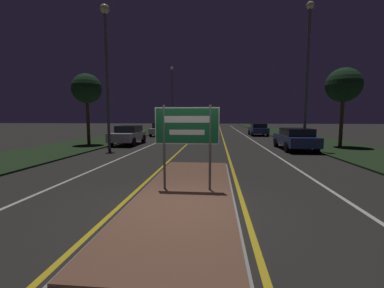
{
  "coord_description": "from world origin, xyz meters",
  "views": [
    {
      "loc": [
        0.82,
        -5.9,
        2.16
      ],
      "look_at": [
        0.0,
        2.75,
        1.25
      ],
      "focal_mm": 24.0,
      "sensor_mm": 36.0,
      "label": 1
    }
  ],
  "objects_px": {
    "car_approaching_2": "(196,126)",
    "streetlight_left_near": "(106,52)",
    "car_approaching_0": "(128,135)",
    "streetlight_left_far": "(172,91)",
    "car_approaching_1": "(161,129)",
    "highway_sign": "(187,130)",
    "car_receding_0": "(295,138)",
    "car_receding_1": "(258,129)",
    "streetlight_right_near": "(308,61)"
  },
  "relations": [
    {
      "from": "streetlight_left_far",
      "to": "car_receding_0",
      "type": "height_order",
      "value": "streetlight_left_far"
    },
    {
      "from": "streetlight_left_far",
      "to": "car_approaching_1",
      "type": "height_order",
      "value": "streetlight_left_far"
    },
    {
      "from": "car_approaching_1",
      "to": "car_approaching_0",
      "type": "bearing_deg",
      "value": -93.07
    },
    {
      "from": "streetlight_left_far",
      "to": "car_receding_0",
      "type": "xyz_separation_m",
      "value": [
        12.44,
        -24.4,
        -5.59
      ]
    },
    {
      "from": "car_receding_1",
      "to": "streetlight_right_near",
      "type": "bearing_deg",
      "value": -86.43
    },
    {
      "from": "car_approaching_0",
      "to": "streetlight_left_far",
      "type": "bearing_deg",
      "value": 90.94
    },
    {
      "from": "streetlight_right_near",
      "to": "car_approaching_2",
      "type": "xyz_separation_m",
      "value": [
        -9.16,
        26.67,
        -5.0
      ]
    },
    {
      "from": "streetlight_left_near",
      "to": "car_approaching_2",
      "type": "bearing_deg",
      "value": 82.04
    },
    {
      "from": "streetlight_left_far",
      "to": "car_receding_1",
      "type": "relative_size",
      "value": 2.41
    },
    {
      "from": "car_approaching_0",
      "to": "car_approaching_2",
      "type": "relative_size",
      "value": 0.96
    },
    {
      "from": "streetlight_right_near",
      "to": "car_receding_0",
      "type": "height_order",
      "value": "streetlight_right_near"
    },
    {
      "from": "car_approaching_1",
      "to": "car_approaching_2",
      "type": "distance_m",
      "value": 15.1
    },
    {
      "from": "car_receding_1",
      "to": "car_approaching_0",
      "type": "height_order",
      "value": "car_approaching_0"
    },
    {
      "from": "car_receding_1",
      "to": "car_approaching_2",
      "type": "xyz_separation_m",
      "value": [
        -8.33,
        13.38,
        -0.04
      ]
    },
    {
      "from": "highway_sign",
      "to": "car_receding_0",
      "type": "xyz_separation_m",
      "value": [
        6.01,
        10.31,
        -1.04
      ]
    },
    {
      "from": "streetlight_right_near",
      "to": "car_approaching_2",
      "type": "distance_m",
      "value": 28.64
    },
    {
      "from": "highway_sign",
      "to": "streetlight_right_near",
      "type": "distance_m",
      "value": 12.64
    },
    {
      "from": "car_receding_1",
      "to": "car_receding_0",
      "type": "bearing_deg",
      "value": -88.6
    },
    {
      "from": "highway_sign",
      "to": "car_approaching_0",
      "type": "bearing_deg",
      "value": 116.13
    },
    {
      "from": "streetlight_left_far",
      "to": "car_approaching_0",
      "type": "bearing_deg",
      "value": -89.06
    },
    {
      "from": "streetlight_left_far",
      "to": "car_receding_0",
      "type": "distance_m",
      "value": 27.96
    },
    {
      "from": "car_receding_0",
      "to": "car_approaching_1",
      "type": "distance_m",
      "value": 16.4
    },
    {
      "from": "streetlight_right_near",
      "to": "car_receding_0",
      "type": "bearing_deg",
      "value": 157.59
    },
    {
      "from": "streetlight_left_far",
      "to": "car_approaching_1",
      "type": "relative_size",
      "value": 2.48
    },
    {
      "from": "highway_sign",
      "to": "car_receding_0",
      "type": "relative_size",
      "value": 0.51
    },
    {
      "from": "car_receding_1",
      "to": "highway_sign",
      "type": "bearing_deg",
      "value": -103.68
    },
    {
      "from": "highway_sign",
      "to": "car_approaching_1",
      "type": "distance_m",
      "value": 22.66
    },
    {
      "from": "car_approaching_0",
      "to": "car_approaching_1",
      "type": "relative_size",
      "value": 1.04
    },
    {
      "from": "highway_sign",
      "to": "streetlight_left_near",
      "type": "distance_m",
      "value": 12.46
    },
    {
      "from": "car_receding_1",
      "to": "car_approaching_0",
      "type": "bearing_deg",
      "value": -136.76
    },
    {
      "from": "streetlight_left_far",
      "to": "car_receding_1",
      "type": "bearing_deg",
      "value": -43.06
    },
    {
      "from": "highway_sign",
      "to": "car_receding_1",
      "type": "bearing_deg",
      "value": 76.32
    },
    {
      "from": "highway_sign",
      "to": "car_approaching_2",
      "type": "bearing_deg",
      "value": 94.11
    },
    {
      "from": "car_approaching_2",
      "to": "streetlight_left_near",
      "type": "bearing_deg",
      "value": -97.96
    },
    {
      "from": "streetlight_right_near",
      "to": "car_receding_1",
      "type": "height_order",
      "value": "streetlight_right_near"
    },
    {
      "from": "streetlight_left_far",
      "to": "car_receding_0",
      "type": "relative_size",
      "value": 2.15
    },
    {
      "from": "highway_sign",
      "to": "car_receding_1",
      "type": "distance_m",
      "value": 24.09
    },
    {
      "from": "highway_sign",
      "to": "car_approaching_1",
      "type": "height_order",
      "value": "highway_sign"
    },
    {
      "from": "streetlight_right_near",
      "to": "car_approaching_1",
      "type": "height_order",
      "value": "streetlight_right_near"
    },
    {
      "from": "streetlight_right_near",
      "to": "car_approaching_2",
      "type": "bearing_deg",
      "value": 108.96
    },
    {
      "from": "streetlight_right_near",
      "to": "highway_sign",
      "type": "bearing_deg",
      "value": -122.86
    },
    {
      "from": "streetlight_left_far",
      "to": "car_approaching_2",
      "type": "relative_size",
      "value": 2.28
    },
    {
      "from": "streetlight_left_near",
      "to": "car_approaching_1",
      "type": "distance_m",
      "value": 13.62
    },
    {
      "from": "streetlight_left_far",
      "to": "car_approaching_0",
      "type": "xyz_separation_m",
      "value": [
        0.37,
        -22.37,
        -5.57
      ]
    },
    {
      "from": "streetlight_left_far",
      "to": "highway_sign",
      "type": "bearing_deg",
      "value": -79.52
    },
    {
      "from": "car_receding_0",
      "to": "car_approaching_0",
      "type": "xyz_separation_m",
      "value": [
        -12.07,
        2.03,
        0.02
      ]
    },
    {
      "from": "car_receding_0",
      "to": "streetlight_left_far",
      "type": "bearing_deg",
      "value": 117.0
    },
    {
      "from": "streetlight_right_near",
      "to": "car_receding_1",
      "type": "bearing_deg",
      "value": 93.57
    },
    {
      "from": "car_approaching_2",
      "to": "car_approaching_0",
      "type": "bearing_deg",
      "value": -97.96
    },
    {
      "from": "car_receding_0",
      "to": "car_receding_1",
      "type": "bearing_deg",
      "value": 91.4
    }
  ]
}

